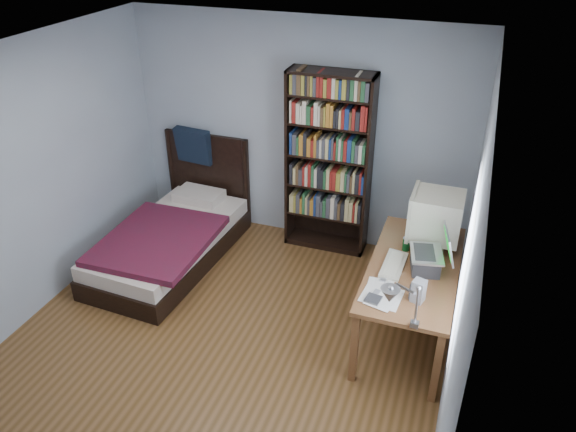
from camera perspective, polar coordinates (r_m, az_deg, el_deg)
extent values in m
plane|color=#573919|center=(5.18, -6.60, -12.97)|extent=(4.20, 4.20, 0.00)
plane|color=white|center=(3.94, -8.75, 14.78)|extent=(4.20, 4.20, 0.00)
cube|color=#929CAC|center=(6.18, 1.12, 8.44)|extent=(3.80, 0.04, 2.50)
cube|color=#929CAC|center=(5.49, -25.64, 2.47)|extent=(0.04, 4.20, 2.50)
cube|color=#929CAC|center=(4.05, 17.50, -5.57)|extent=(0.04, 4.20, 2.50)
cube|color=white|center=(3.81, 17.61, -4.32)|extent=(0.01, 1.14, 1.14)
cube|color=white|center=(3.81, 17.52, -4.31)|extent=(0.01, 1.00, 1.00)
cube|color=brown|center=(4.97, 12.67, -5.18)|extent=(0.75, 1.58, 0.04)
cube|color=brown|center=(4.65, 6.75, -13.14)|extent=(0.06, 0.06, 0.69)
cube|color=brown|center=(4.61, 14.88, -14.64)|extent=(0.06, 0.06, 0.69)
cube|color=brown|center=(5.81, 10.18, -3.60)|extent=(0.06, 0.06, 0.69)
cube|color=brown|center=(5.78, 16.52, -4.69)|extent=(0.06, 0.06, 0.69)
cube|color=brown|center=(5.65, 13.10, -5.07)|extent=(0.69, 0.40, 0.68)
cube|color=beige|center=(5.29, 14.13, -2.59)|extent=(0.28, 0.24, 0.03)
cylinder|color=beige|center=(5.26, 14.20, -2.15)|extent=(0.11, 0.11, 0.06)
cube|color=beige|center=(5.14, 14.88, 0.04)|extent=(0.43, 0.41, 0.41)
cube|color=beige|center=(5.16, 12.51, 0.44)|extent=(0.03, 0.43, 0.43)
cube|color=#3EA6E1|center=(5.16, 12.33, 0.47)|extent=(0.01, 0.32, 0.28)
cube|color=#2D2D30|center=(4.89, 13.79, -4.58)|extent=(0.28, 0.31, 0.16)
cube|color=#B6B6BB|center=(4.84, 13.91, -3.72)|extent=(0.33, 0.39, 0.02)
cube|color=#2D2D30|center=(4.84, 13.69, -3.57)|extent=(0.22, 0.30, 0.00)
cube|color=#B6B6BB|center=(4.77, 16.03, -2.74)|extent=(0.15, 0.35, 0.25)
cube|color=#0CBF26|center=(4.77, 15.90, -2.72)|extent=(0.11, 0.29, 0.19)
cube|color=#99999E|center=(4.32, 12.72, -10.67)|extent=(0.06, 0.05, 0.04)
cylinder|color=#99999E|center=(4.13, 12.93, -8.88)|extent=(0.02, 0.15, 0.41)
cylinder|color=#99999E|center=(3.77, 11.82, -7.22)|extent=(0.17, 0.34, 0.21)
cone|color=#99999E|center=(3.63, 10.31, -7.95)|extent=(0.13, 0.13, 0.11)
cube|color=beige|center=(4.91, 10.68, -4.92)|extent=(0.19, 0.44, 0.04)
cube|color=gray|center=(4.52, 13.11, -7.43)|extent=(0.12, 0.12, 0.19)
cylinder|color=#083C1B|center=(5.13, 11.92, -2.82)|extent=(0.07, 0.07, 0.12)
ellipsoid|color=silver|center=(5.16, 13.23, -3.30)|extent=(0.07, 0.12, 0.04)
cube|color=#B6B6BB|center=(4.74, 9.69, -6.26)|extent=(0.05, 0.10, 0.02)
cube|color=gray|center=(4.57, 8.92, -7.76)|extent=(0.06, 0.10, 0.02)
cube|color=gray|center=(4.50, 8.65, -8.40)|extent=(0.14, 0.14, 0.02)
cube|color=black|center=(6.15, 0.21, 5.83)|extent=(0.03, 0.30, 2.00)
cube|color=black|center=(5.94, 8.20, 4.63)|extent=(0.03, 0.30, 2.00)
cube|color=black|center=(5.69, 4.51, 14.33)|extent=(0.90, 0.30, 0.03)
cube|color=black|center=(6.49, 3.83, -2.58)|extent=(0.90, 0.30, 0.06)
cube|color=black|center=(6.15, 4.50, 5.76)|extent=(0.90, 0.02, 2.00)
cube|color=olive|center=(6.00, 4.10, 5.44)|extent=(0.82, 0.22, 1.80)
cube|color=black|center=(6.29, -11.87, -3.54)|extent=(1.10, 2.03, 0.22)
cube|color=beige|center=(6.19, -12.05, -2.07)|extent=(1.05, 1.97, 0.16)
cube|color=maroon|center=(5.94, -13.10, -2.40)|extent=(1.07, 1.30, 0.07)
cube|color=beige|center=(6.67, -9.02, 2.02)|extent=(0.56, 0.38, 0.12)
cube|color=black|center=(6.83, -8.05, 3.91)|extent=(1.05, 0.05, 1.10)
cylinder|color=black|center=(7.04, -11.73, 4.39)|extent=(0.06, 0.06, 1.10)
cylinder|color=black|center=(6.62, -4.30, 3.25)|extent=(0.06, 0.06, 1.10)
cube|color=black|center=(6.71, -9.56, 7.05)|extent=(0.46, 0.20, 0.43)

